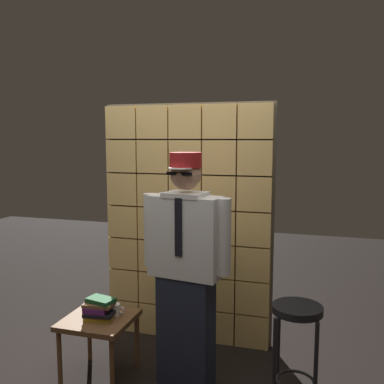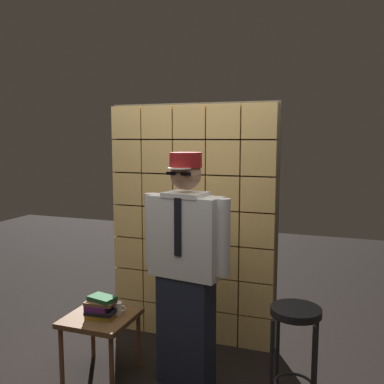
# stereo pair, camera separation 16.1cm
# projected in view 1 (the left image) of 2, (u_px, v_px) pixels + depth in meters

# --- Properties ---
(glass_block_wall) EXTENTS (1.60, 0.10, 2.23)m
(glass_block_wall) POSITION_uv_depth(u_px,v_px,m) (186.00, 225.00, 3.99)
(glass_block_wall) COLOR #F2C672
(glass_block_wall) RESTS_ON ground
(standing_person) EXTENTS (0.72, 0.34, 1.80)m
(standing_person) POSITION_uv_depth(u_px,v_px,m) (186.00, 266.00, 3.24)
(standing_person) COLOR #1E2333
(standing_person) RESTS_ON ground
(bar_stool) EXTENTS (0.34, 0.34, 0.77)m
(bar_stool) POSITION_uv_depth(u_px,v_px,m) (297.00, 333.00, 2.93)
(bar_stool) COLOR black
(bar_stool) RESTS_ON ground
(side_table) EXTENTS (0.52, 0.52, 0.50)m
(side_table) POSITION_uv_depth(u_px,v_px,m) (99.00, 325.00, 3.38)
(side_table) COLOR brown
(side_table) RESTS_ON ground
(book_stack) EXTENTS (0.25, 0.21, 0.17)m
(book_stack) POSITION_uv_depth(u_px,v_px,m) (99.00, 309.00, 3.33)
(book_stack) COLOR olive
(book_stack) RESTS_ON side_table
(coffee_mug) EXTENTS (0.13, 0.08, 0.09)m
(coffee_mug) POSITION_uv_depth(u_px,v_px,m) (115.00, 310.00, 3.40)
(coffee_mug) COLOR silver
(coffee_mug) RESTS_ON side_table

